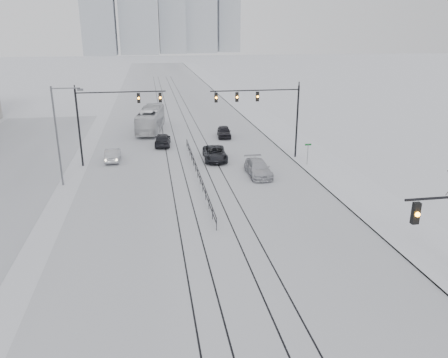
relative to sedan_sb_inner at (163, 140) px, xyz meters
The scene contains 16 objects.
road 17.23m from the sedan_sb_inner, 80.41° to the left, with size 22.00×260.00×0.02m, color silver.
sidewalk_east 23.59m from the sedan_sb_inner, 46.04° to the left, with size 5.00×260.00×0.16m, color silver.
curb 21.96m from the sedan_sb_inner, 50.64° to the left, with size 0.10×260.00×0.12m, color gray.
tram_rails 4.24m from the sedan_sb_inner, 46.54° to the right, with size 5.30×180.00×0.01m.
skyline 232.66m from the sedan_sb_inner, 88.04° to the left, with size 96.00×48.00×72.00m.
traffic_mast_ne 14.52m from the sedan_sb_inner, 36.09° to the right, with size 9.60×0.37×8.00m.
traffic_mast_nw 10.21m from the sedan_sb_inner, 128.79° to the right, with size 9.10×0.37×8.00m.
street_light_west 16.62m from the sedan_sb_inner, 125.61° to the right, with size 2.73×0.25×9.00m.
median_fence 13.34m from the sedan_sb_inner, 77.58° to the right, with size 0.06×24.00×1.00m.
street_sign 18.37m from the sedan_sb_inner, 36.93° to the right, with size 0.70×0.06×2.40m.
sedan_sb_inner is the anchor object (origin of this frame).
sedan_sb_outer 8.04m from the sedan_sb_inner, 134.28° to the right, with size 1.47×4.21×1.39m, color #A4A6AC.
sedan_nb_front 9.07m from the sedan_sb_inner, 53.24° to the right, with size 2.44×5.28×1.47m, color black.
sedan_nb_right 15.99m from the sedan_sb_inner, 56.64° to the right, with size 2.07×5.10×1.48m, color #B6B8BF.
sedan_nb_far 8.88m from the sedan_sb_inner, 21.83° to the left, with size 1.72×4.28×1.46m, color black.
box_truck 9.03m from the sedan_sb_inner, 98.38° to the left, with size 2.70×11.54×3.21m, color silver.
Camera 1 is at (-4.22, -9.90, 13.51)m, focal length 35.00 mm.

